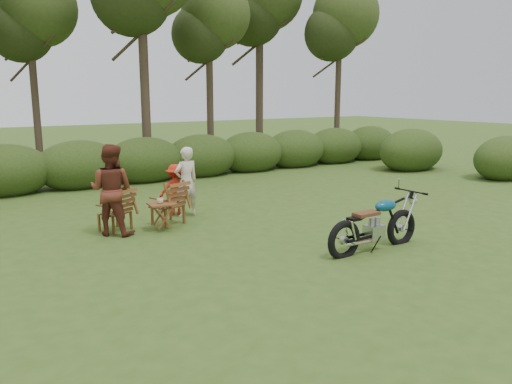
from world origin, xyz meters
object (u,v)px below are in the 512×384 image
lawn_chair_right (168,224)px  child (176,214)px  adult_b (114,234)px  cup (160,201)px  adult_a (187,216)px  motorcycle (373,249)px  side_table (162,217)px  lawn_chair_left (116,230)px

lawn_chair_right → child: size_ratio=0.81×
adult_b → child: bearing=-110.5°
lawn_chair_right → cup: bearing=32.5°
cup → adult_a: 1.40m
motorcycle → lawn_chair_right: motorcycle is taller
motorcycle → side_table: bearing=128.4°
lawn_chair_left → cup: cup is taller
lawn_chair_right → side_table: (-0.30, -0.39, 0.28)m
motorcycle → adult_a: adult_a is taller
motorcycle → child: child is taller
cup → side_table: bearing=-24.1°
motorcycle → adult_b: size_ratio=1.13×
lawn_chair_right → adult_b: (-1.22, -0.14, 0.00)m
lawn_chair_right → cup: (-0.32, -0.38, 0.61)m
adult_a → lawn_chair_left: bearing=4.8°
lawn_chair_right → lawn_chair_left: lawn_chair_right is taller
motorcycle → cup: bearing=128.6°
lawn_chair_right → lawn_chair_left: bearing=-22.7°
cup → child: (0.83, 1.12, -0.61)m
side_table → adult_b: adult_b is taller
lawn_chair_right → child: 0.90m
adult_a → cup: bearing=34.3°
motorcycle → child: bearing=112.0°
adult_b → lawn_chair_right: bearing=-131.0°
lawn_chair_right → adult_a: size_ratio=0.59×
adult_b → cup: bearing=-152.7°
motorcycle → child: 4.73m
lawn_chair_left → adult_b: (-0.12, -0.24, 0.00)m
motorcycle → child: size_ratio=1.74×
motorcycle → cup: size_ratio=15.45×
lawn_chair_right → cup: cup is taller
lawn_chair_right → adult_b: adult_b is taller
adult_b → child: (1.73, 0.87, 0.00)m
side_table → child: 1.42m
motorcycle → side_table: motorcycle is taller
motorcycle → cup: 4.24m
adult_b → child: adult_b is taller
motorcycle → cup: cup is taller
cup → adult_b: 1.11m
lawn_chair_left → cup: (0.77, -0.49, 0.61)m
cup → motorcycle: bearing=-51.0°
cup → lawn_chair_left: bearing=147.8°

